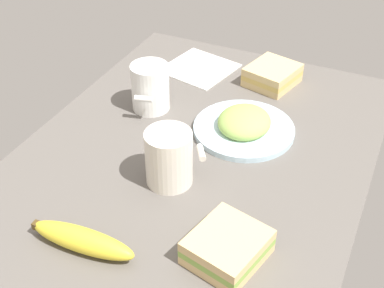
% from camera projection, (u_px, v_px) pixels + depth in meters
% --- Properties ---
extents(tabletop, '(0.90, 0.64, 0.02)m').
position_uv_depth(tabletop, '(192.00, 161.00, 1.00)').
color(tabletop, '#5B5651').
rests_on(tabletop, ground).
extents(plate_of_food, '(0.20, 0.20, 0.05)m').
position_uv_depth(plate_of_food, '(244.00, 125.00, 1.05)').
color(plate_of_food, silver).
rests_on(plate_of_food, tabletop).
extents(coffee_mug_black, '(0.09, 0.10, 0.10)m').
position_uv_depth(coffee_mug_black, '(169.00, 157.00, 0.90)').
color(coffee_mug_black, silver).
rests_on(coffee_mug_black, tabletop).
extents(coffee_mug_milky, '(0.10, 0.08, 0.10)m').
position_uv_depth(coffee_mug_milky, '(150.00, 87.00, 1.09)').
color(coffee_mug_milky, white).
rests_on(coffee_mug_milky, tabletop).
extents(sandwich_main, '(0.13, 0.12, 0.04)m').
position_uv_depth(sandwich_main, '(272.00, 75.00, 1.19)').
color(sandwich_main, '#DBB77A').
rests_on(sandwich_main, tabletop).
extents(sandwich_side, '(0.13, 0.12, 0.04)m').
position_uv_depth(sandwich_side, '(227.00, 247.00, 0.78)').
color(sandwich_side, '#DBB77A').
rests_on(sandwich_side, tabletop).
extents(banana, '(0.05, 0.18, 0.04)m').
position_uv_depth(banana, '(83.00, 240.00, 0.80)').
color(banana, yellow).
rests_on(banana, tabletop).
extents(paper_napkin, '(0.18, 0.18, 0.00)m').
position_uv_depth(paper_napkin, '(199.00, 68.00, 1.26)').
color(paper_napkin, white).
rests_on(paper_napkin, tabletop).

